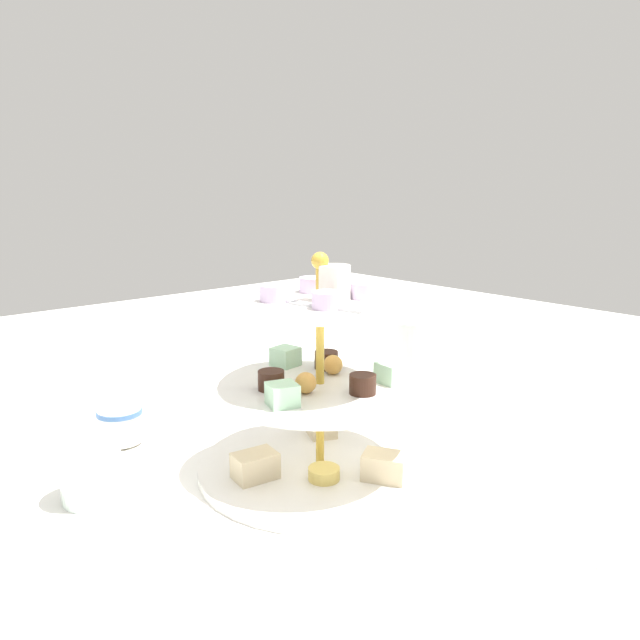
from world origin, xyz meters
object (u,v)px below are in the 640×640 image
teacup_with_saucer (121,428)px  butter_knife_right (228,393)px  water_glass_tall_right (414,364)px  butter_knife_left (599,525)px  tiered_serving_stand (320,402)px  water_glass_short_left (91,469)px

teacup_with_saucer → butter_knife_right: size_ratio=0.53×
water_glass_tall_right → butter_knife_left: (0.35, -0.12, -0.07)m
water_glass_tall_right → teacup_with_saucer: 0.43m
tiered_serving_stand → water_glass_short_left: size_ratio=4.15×
water_glass_short_left → butter_knife_left: water_glass_short_left is taller
water_glass_short_left → butter_knife_left: bearing=42.6°
butter_knife_right → water_glass_tall_right: bearing=134.9°
teacup_with_saucer → tiered_serving_stand: bearing=33.4°
butter_knife_left → butter_knife_right: same height
tiered_serving_stand → butter_knife_left: tiered_serving_stand is taller
water_glass_tall_right → water_glass_short_left: bearing=-95.4°
tiered_serving_stand → teacup_with_saucer: (-0.23, -0.15, -0.06)m
teacup_with_saucer → butter_knife_left: size_ratio=0.53×
butter_knife_left → butter_knife_right: (-0.58, -0.06, 0.00)m
water_glass_short_left → butter_knife_left: size_ratio=0.41×
water_glass_tall_right → butter_knife_right: size_ratio=0.80×
water_glass_tall_right → butter_knife_left: bearing=-19.5°
tiered_serving_stand → water_glass_short_left: (-0.11, -0.23, -0.05)m
water_glass_tall_right → teacup_with_saucer: (-0.16, -0.40, -0.04)m
water_glass_short_left → butter_knife_right: water_glass_short_left is taller
tiered_serving_stand → water_glass_tall_right: 0.26m
water_glass_tall_right → water_glass_short_left: (-0.05, -0.48, -0.03)m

